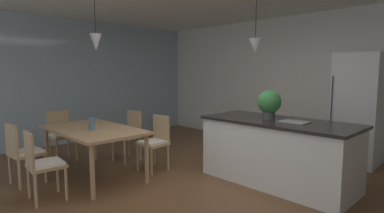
{
  "coord_description": "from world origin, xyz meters",
  "views": [
    {
      "loc": [
        2.6,
        -2.69,
        1.58
      ],
      "look_at": [
        -0.44,
        0.28,
        1.09
      ],
      "focal_mm": 28.63,
      "sensor_mm": 36.0,
      "label": 1
    }
  ],
  "objects": [
    {
      "name": "ground_plane",
      "position": [
        0.0,
        0.0,
        -0.02
      ],
      "size": [
        10.0,
        8.4,
        0.04
      ],
      "primitive_type": "cube",
      "color": "brown"
    },
    {
      "name": "wall_back_kitchen",
      "position": [
        0.0,
        3.26,
        1.35
      ],
      "size": [
        10.0,
        0.12,
        2.7
      ],
      "primitive_type": "cube",
      "color": "white",
      "rests_on": "ground_plane"
    },
    {
      "name": "window_wall_left_glazing",
      "position": [
        -4.06,
        0.0,
        1.35
      ],
      "size": [
        0.06,
        8.4,
        2.7
      ],
      "primitive_type": "cube",
      "color": "#9EB7C6",
      "rests_on": "ground_plane"
    },
    {
      "name": "dining_table",
      "position": [
        -1.63,
        -0.62,
        0.67
      ],
      "size": [
        1.71,
        0.97,
        0.74
      ],
      "color": "tan",
      "rests_on": "ground_plane"
    },
    {
      "name": "chair_far_right",
      "position": [
        -1.24,
        0.23,
        0.47
      ],
      "size": [
        0.42,
        0.42,
        0.87
      ],
      "color": "tan",
      "rests_on": "ground_plane"
    },
    {
      "name": "chair_window_end",
      "position": [
        -2.85,
        -0.62,
        0.47
      ],
      "size": [
        0.4,
        0.4,
        0.87
      ],
      "color": "tan",
      "rests_on": "ground_plane"
    },
    {
      "name": "chair_near_right",
      "position": [
        -1.25,
        -1.48,
        0.47
      ],
      "size": [
        0.43,
        0.43,
        0.87
      ],
      "color": "tan",
      "rests_on": "ground_plane"
    },
    {
      "name": "chair_far_left",
      "position": [
        -2.01,
        0.23,
        0.47
      ],
      "size": [
        0.43,
        0.43,
        0.87
      ],
      "color": "tan",
      "rests_on": "ground_plane"
    },
    {
      "name": "chair_near_left",
      "position": [
        -2.01,
        -1.48,
        0.47
      ],
      "size": [
        0.43,
        0.43,
        0.87
      ],
      "color": "tan",
      "rests_on": "ground_plane"
    },
    {
      "name": "kitchen_island",
      "position": [
        0.43,
        1.1,
        0.46
      ],
      "size": [
        2.11,
        0.94,
        0.91
      ],
      "color": "white",
      "rests_on": "ground_plane"
    },
    {
      "name": "refrigerator",
      "position": [
        0.9,
        2.86,
        0.94
      ],
      "size": [
        0.7,
        0.67,
        1.88
      ],
      "color": "silver",
      "rests_on": "ground_plane"
    },
    {
      "name": "pendant_over_table",
      "position": [
        -1.53,
        -0.58,
        1.99
      ],
      "size": [
        0.17,
        0.17,
        0.83
      ],
      "color": "black"
    },
    {
      "name": "pendant_over_island_main",
      "position": [
        0.02,
        1.1,
        1.95
      ],
      "size": [
        0.19,
        0.19,
        0.86
      ],
      "color": "black"
    },
    {
      "name": "potted_plant_on_island",
      "position": [
        0.27,
        1.1,
        1.13
      ],
      "size": [
        0.34,
        0.34,
        0.41
      ],
      "color": "#4C4C51",
      "rests_on": "kitchen_island"
    },
    {
      "name": "vase_on_dining_table",
      "position": [
        -1.51,
        -0.7,
        0.83
      ],
      "size": [
        0.09,
        0.09,
        0.18
      ],
      "color": "slate",
      "rests_on": "dining_table"
    }
  ]
}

